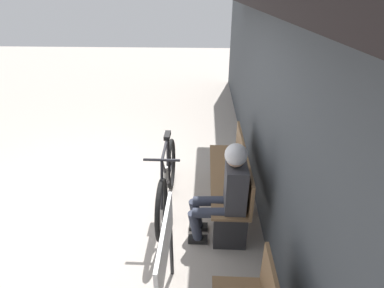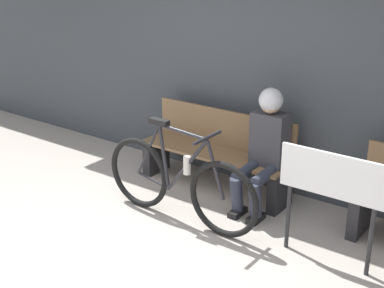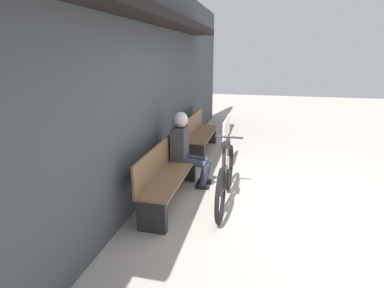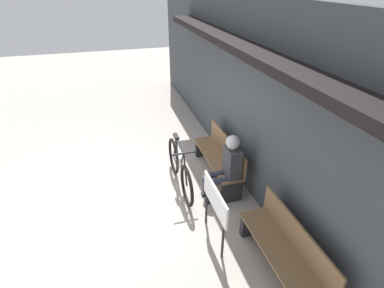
{
  "view_description": "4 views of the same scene",
  "coord_description": "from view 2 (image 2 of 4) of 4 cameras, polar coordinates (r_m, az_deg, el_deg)",
  "views": [
    {
      "loc": [
        3.18,
        1.5,
        2.53
      ],
      "look_at": [
        -0.18,
        1.35,
        0.8
      ],
      "focal_mm": 28.0,
      "sensor_mm": 36.0,
      "label": 1
    },
    {
      "loc": [
        2.84,
        -2.48,
        2.42
      ],
      "look_at": [
        -0.13,
        1.53,
        0.57
      ],
      "focal_mm": 50.0,
      "sensor_mm": 36.0,
      "label": 2
    },
    {
      "loc": [
        -3.78,
        0.62,
        2.04
      ],
      "look_at": [
        -0.12,
        1.48,
        0.91
      ],
      "focal_mm": 28.0,
      "sensor_mm": 36.0,
      "label": 3
    },
    {
      "loc": [
        4.45,
        0.02,
        3.43
      ],
      "look_at": [
        0.07,
        1.28,
        0.85
      ],
      "focal_mm": 28.0,
      "sensor_mm": 36.0,
      "label": 4
    }
  ],
  "objects": [
    {
      "name": "bicycle",
      "position": [
        4.92,
        -1.43,
        -4.14
      ],
      "size": [
        1.69,
        0.4,
        0.95
      ],
      "color": "black",
      "rests_on": "ground_plane"
    },
    {
      "name": "signboard",
      "position": [
        4.3,
        14.69,
        -4.05
      ],
      "size": [
        0.87,
        0.04,
        0.94
      ],
      "color": "#232326",
      "rests_on": "ground_plane"
    },
    {
      "name": "person_seated",
      "position": [
        5.1,
        7.82,
        0.19
      ],
      "size": [
        0.34,
        0.61,
        1.19
      ],
      "color": "#2D3342",
      "rests_on": "ground_plane"
    },
    {
      "name": "ground_plane",
      "position": [
        4.48,
        -10.66,
        -12.76
      ],
      "size": [
        24.0,
        24.0,
        0.0
      ],
      "primitive_type": "plane",
      "color": "#ADA399"
    },
    {
      "name": "park_bench_near",
      "position": [
        5.59,
        2.64,
        -1.01
      ],
      "size": [
        1.66,
        0.42,
        0.83
      ],
      "color": "brown",
      "rests_on": "ground_plane"
    },
    {
      "name": "storefront_wall",
      "position": [
        5.57,
        5.56,
        12.44
      ],
      "size": [
        12.0,
        0.56,
        3.2
      ],
      "color": "#3D4247",
      "rests_on": "ground_plane"
    }
  ]
}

